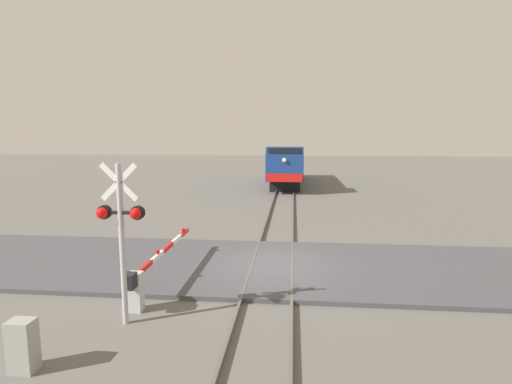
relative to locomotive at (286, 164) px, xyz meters
The scene contains 8 objects.
ground_plane 24.58m from the locomotive, 90.00° to the right, with size 160.00×160.00×0.00m, color #605E59.
rail_track_left 24.59m from the locomotive, 91.68° to the right, with size 0.08×80.00×0.15m, color #59544C.
rail_track_right 24.59m from the locomotive, 88.32° to the right, with size 0.08×80.00×0.15m, color #59544C.
road_surface 24.58m from the locomotive, 90.00° to the right, with size 36.00×6.14×0.14m, color #47474C.
locomotive is the anchor object (origin of this frame).
crossing_signal 29.29m from the locomotive, 96.77° to the right, with size 1.18×0.33×4.07m.
crossing_gate 27.79m from the locomotive, 97.18° to the right, with size 0.36×5.85×1.18m.
utility_cabinet 31.60m from the locomotive, 98.42° to the right, with size 0.50×0.38×1.08m, color #999993.
Camera 1 is at (0.72, -13.64, 4.70)m, focal length 27.81 mm.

